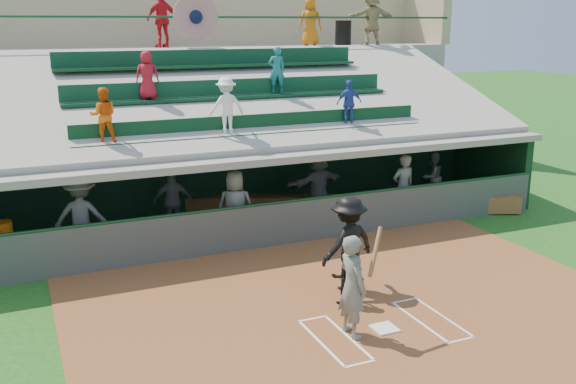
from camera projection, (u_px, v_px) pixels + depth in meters
name	position (u px, v px, depth m)	size (l,w,h in m)	color
ground	(384.00, 330.00, 11.70)	(100.00, 100.00, 0.00)	#1C5016
dirt_slab	(370.00, 318.00, 12.14)	(11.00, 9.00, 0.02)	brown
home_plate	(384.00, 328.00, 11.69)	(0.43, 0.43, 0.03)	white
batters_box_chalk	(384.00, 329.00, 11.69)	(2.65, 1.85, 0.01)	white
dugout_floor	(254.00, 225.00, 17.67)	(16.00, 3.50, 0.04)	gray
concourse_slab	(188.00, 112.00, 23.07)	(20.00, 3.00, 4.60)	gray
grandstand	(212.00, 125.00, 20.43)	(20.40, 10.40, 7.80)	#494E49
batter_at_plate	(353.00, 286.00, 11.25)	(0.88, 0.78, 1.95)	#5B5D57
catcher	(344.00, 276.00, 12.64)	(0.55, 0.43, 1.12)	black
home_umpire	(348.00, 243.00, 13.22)	(1.29, 0.74, 2.00)	black
dugout_bench	(240.00, 204.00, 18.72)	(16.40, 0.49, 0.49)	brown
white_table	(6.00, 252.00, 14.61)	(0.74, 0.56, 0.65)	white
water_cooler	(3.00, 230.00, 14.45)	(0.41, 0.41, 0.41)	orange
dugout_player_a	(81.00, 216.00, 15.01)	(1.29, 0.74, 1.99)	#565954
dugout_player_b	(173.00, 201.00, 16.83)	(0.99, 0.41, 1.70)	#5D605B
dugout_player_c	(235.00, 207.00, 15.96)	(0.92, 0.60, 1.87)	#575954
dugout_player_d	(318.00, 184.00, 17.97)	(1.84, 0.59, 1.99)	#5B5D58
dugout_player_e	(403.00, 187.00, 17.91)	(0.68, 0.45, 1.87)	#5E615B
dugout_player_f	(432.00, 177.00, 19.76)	(0.76, 0.59, 1.56)	#575A55
trash_bin	(343.00, 33.00, 24.11)	(0.60, 0.60, 0.90)	black
concourse_staff_a	(162.00, 19.00, 21.48)	(1.10, 0.46, 1.87)	red
concourse_staff_b	(310.00, 22.00, 22.76)	(0.82, 0.54, 1.69)	#C45F0B
concourse_staff_c	(372.00, 18.00, 23.58)	(1.81, 0.58, 1.96)	tan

